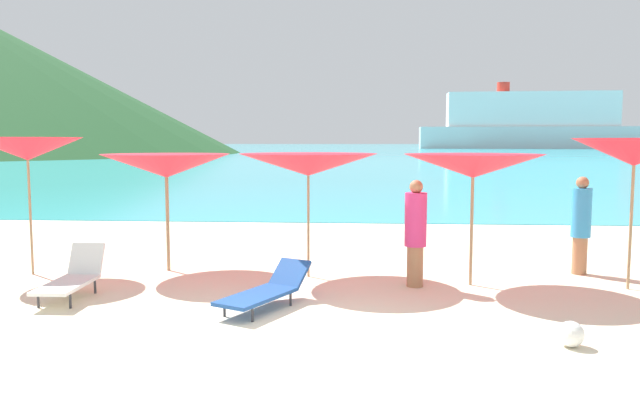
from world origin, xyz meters
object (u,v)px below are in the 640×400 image
object	(u,v)px
umbrella_1	(27,149)
beach_ball	(571,334)
umbrella_4	(473,166)
umbrella_3	(308,165)
cruise_ship	(530,124)
lounge_chair_3	(266,290)
beachgoer_2	(581,223)
umbrella_5	(634,152)
beachgoer_0	(416,231)
lounge_chair_4	(72,277)
umbrella_2	(166,166)

from	to	relation	value
umbrella_1	beach_ball	world-z (taller)	umbrella_1
umbrella_4	beach_ball	xyz separation A→B (m)	(0.60, -2.90, -1.75)
umbrella_3	cruise_ship	size ratio (longest dim) A/B	0.04
lounge_chair_3	beachgoer_2	distance (m)	5.68
umbrella_1	umbrella_5	distance (m)	9.79
umbrella_4	beachgoer_0	world-z (taller)	umbrella_4
umbrella_5	lounge_chair_4	distance (m)	8.61
umbrella_1	beachgoer_2	size ratio (longest dim) A/B	1.40
umbrella_5	lounge_chair_3	bearing A→B (deg)	-164.93
umbrella_4	beachgoer_0	xyz separation A→B (m)	(-0.89, -0.16, -1.01)
beachgoer_2	umbrella_2	bearing A→B (deg)	1.32
umbrella_3	cruise_ship	distance (m)	186.12
umbrella_2	umbrella_4	xyz separation A→B (m)	(5.15, -0.73, 0.04)
umbrella_4	beachgoer_2	distance (m)	2.44
umbrella_5	beachgoer_0	xyz separation A→B (m)	(-3.28, -0.06, -1.23)
umbrella_3	beach_ball	xyz separation A→B (m)	(3.24, -3.32, -1.75)
umbrella_1	umbrella_2	size ratio (longest dim) A/B	0.97
cruise_ship	beach_ball	bearing A→B (deg)	-102.28
lounge_chair_4	cruise_ship	world-z (taller)	cruise_ship
umbrella_2	umbrella_5	xyz separation A→B (m)	(7.54, -0.83, 0.26)
umbrella_5	beachgoer_2	size ratio (longest dim) A/B	1.38
umbrella_3	beachgoer_2	xyz separation A→B (m)	(4.64, 0.53, -1.00)
beachgoer_0	beach_ball	size ratio (longest dim) A/B	5.79
umbrella_4	beach_ball	world-z (taller)	umbrella_4
umbrella_5	umbrella_1	bearing A→B (deg)	177.85
lounge_chair_4	beachgoer_0	world-z (taller)	beachgoer_0
umbrella_3	umbrella_2	bearing A→B (deg)	172.96
umbrella_3	umbrella_5	world-z (taller)	umbrella_5
beachgoer_0	cruise_ship	world-z (taller)	cruise_ship
beachgoer_0	beach_ball	world-z (taller)	beachgoer_0
beachgoer_0	beachgoer_2	world-z (taller)	same
umbrella_1	umbrella_3	bearing A→B (deg)	1.88
beachgoer_0	lounge_chair_3	bearing A→B (deg)	56.86
umbrella_4	umbrella_5	size ratio (longest dim) A/B	0.98
lounge_chair_3	umbrella_4	bearing A→B (deg)	53.80
cruise_ship	umbrella_3	bearing A→B (deg)	-103.50
umbrella_5	lounge_chair_4	size ratio (longest dim) A/B	1.62
umbrella_2	beach_ball	distance (m)	7.01
beachgoer_0	cruise_ship	xyz separation A→B (m)	(49.31, 179.47, 6.61)
umbrella_2	lounge_chair_3	bearing A→B (deg)	-47.35
beach_ball	cruise_ship	size ratio (longest dim) A/B	0.00
umbrella_2	beachgoer_0	world-z (taller)	umbrella_2
umbrella_3	lounge_chair_4	distance (m)	4.03
umbrella_3	beachgoer_2	world-z (taller)	umbrella_3
umbrella_2	beachgoer_2	xyz separation A→B (m)	(7.16, 0.22, -0.96)
umbrella_5	umbrella_4	bearing A→B (deg)	177.44
umbrella_4	lounge_chair_4	xyz separation A→B (m)	(-5.95, -1.21, -1.59)
lounge_chair_3	cruise_ship	xyz separation A→B (m)	(51.45, 180.87, 7.24)
lounge_chair_4	umbrella_4	bearing A→B (deg)	10.02
umbrella_2	beachgoer_0	bearing A→B (deg)	-11.80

